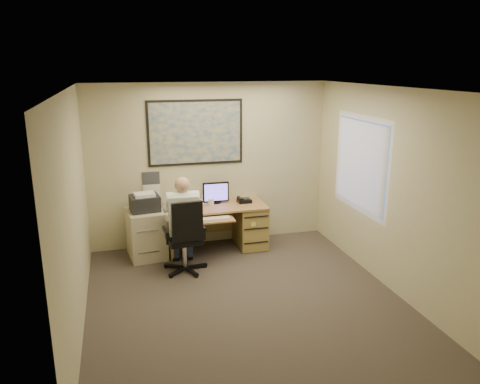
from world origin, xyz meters
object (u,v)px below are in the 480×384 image
object	(u,v)px
desk	(236,221)
office_chair	(185,251)
filing_cabinet	(146,229)
person	(183,224)

from	to	relation	value
desk	office_chair	distance (m)	1.26
office_chair	desk	bearing A→B (deg)	33.91
filing_cabinet	person	bearing A→B (deg)	-59.50
desk	person	xyz separation A→B (m)	(-0.98, -0.70, 0.27)
filing_cabinet	office_chair	xyz separation A→B (m)	(0.50, -0.74, -0.12)
office_chair	person	bearing A→B (deg)	82.18
desk	person	bearing A→B (deg)	-144.28
desk	filing_cabinet	bearing A→B (deg)	-178.19
office_chair	person	distance (m)	0.39
filing_cabinet	desk	bearing A→B (deg)	-5.19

